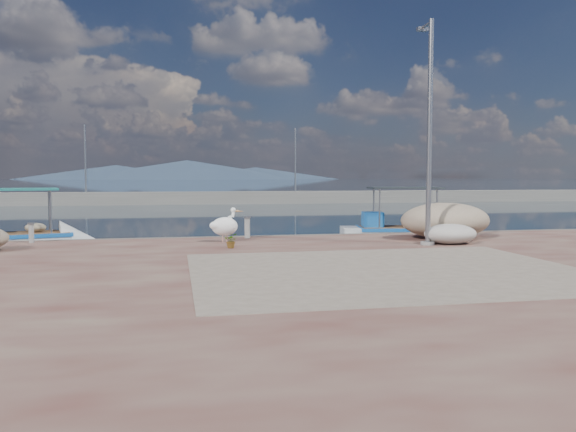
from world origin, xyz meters
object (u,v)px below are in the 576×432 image
Objects in this scene: pelican at (225,226)px; bollard_near at (247,226)px; boat_right at (403,234)px; lamp_post at (429,140)px; boat_left at (15,242)px.

pelican reaches higher than bollard_near.
pelican is 1.31m from bollard_near.
boat_right reaches higher than pelican.
pelican is 1.54× the size of bollard_near.
boat_right is 4.69× the size of pelican.
boat_right is 7.25× the size of bollard_near.
lamp_post is (-1.63, -5.82, 3.60)m from boat_right.
lamp_post reaches higher than boat_right.
lamp_post is at bearing -95.90° from boat_right.
lamp_post is at bearing -29.43° from bollard_near.
boat_left reaches higher than pelican.
boat_left is 15.40m from boat_right.
boat_right is at bearing 21.79° from bollard_near.
pelican is at bearing 161.87° from lamp_post.
bollard_near is (0.86, 0.99, -0.11)m from pelican.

